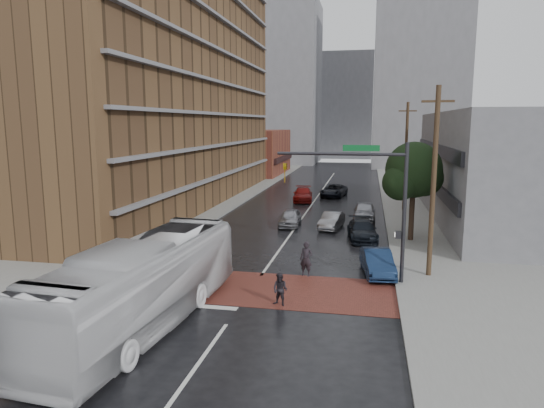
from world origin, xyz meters
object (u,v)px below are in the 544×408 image
(transit_bus, at_px, (143,284))
(pedestrian_a, at_px, (306,259))
(car_parked_mid, at_px, (362,230))
(car_parked_far, at_px, (364,211))
(car_parked_near, at_px, (377,262))
(car_travel_c, at_px, (303,194))
(car_travel_a, at_px, (290,218))
(suv_travel, at_px, (334,191))
(car_travel_b, at_px, (332,221))
(pedestrian_b, at_px, (280,290))

(transit_bus, xyz_separation_m, pedestrian_a, (5.58, 7.78, -0.83))
(pedestrian_a, distance_m, car_parked_mid, 9.43)
(car_parked_far, bearing_deg, car_parked_near, -86.44)
(pedestrian_a, xyz_separation_m, car_travel_c, (-3.57, 25.14, -0.24))
(transit_bus, height_order, pedestrian_a, transit_bus)
(car_parked_mid, height_order, car_parked_far, car_parked_far)
(transit_bus, bearing_deg, car_travel_c, 90.67)
(car_travel_a, relative_size, suv_travel, 0.81)
(suv_travel, bearing_deg, car_travel_a, -87.99)
(pedestrian_a, height_order, car_parked_near, pedestrian_a)
(car_travel_b, xyz_separation_m, suv_travel, (-1.04, 16.80, 0.04))
(suv_travel, relative_size, car_parked_mid, 1.05)
(car_travel_c, bearing_deg, car_parked_near, -79.51)
(car_parked_near, bearing_deg, suv_travel, 90.62)
(transit_bus, relative_size, car_parked_mid, 2.72)
(suv_travel, bearing_deg, transit_bus, -87.76)
(transit_bus, xyz_separation_m, car_parked_far, (8.47, 23.83, -0.99))
(pedestrian_a, distance_m, car_travel_b, 12.15)
(transit_bus, relative_size, car_travel_a, 3.20)
(car_travel_a, bearing_deg, pedestrian_b, -84.48)
(transit_bus, distance_m, car_parked_far, 25.31)
(transit_bus, xyz_separation_m, suv_travel, (4.98, 36.72, -1.08))
(suv_travel, bearing_deg, car_parked_near, -71.19)
(pedestrian_a, relative_size, car_parked_near, 0.46)
(car_travel_c, bearing_deg, transit_bus, -99.88)
(car_travel_c, bearing_deg, car_parked_far, -60.96)
(car_travel_a, relative_size, car_parked_far, 0.87)
(transit_bus, height_order, car_parked_far, transit_bus)
(car_travel_c, bearing_deg, pedestrian_b, -90.66)
(pedestrian_a, xyz_separation_m, car_parked_mid, (2.83, 9.00, -0.26))
(suv_travel, bearing_deg, car_travel_c, -118.03)
(car_parked_mid, bearing_deg, transit_bus, -123.46)
(car_travel_b, bearing_deg, car_parked_near, -64.43)
(car_travel_a, relative_size, car_travel_c, 0.82)
(transit_bus, distance_m, suv_travel, 37.07)
(car_parked_mid, bearing_deg, car_parked_near, -90.24)
(car_parked_near, bearing_deg, car_parked_mid, 88.37)
(car_travel_b, bearing_deg, suv_travel, 102.52)
(pedestrian_b, distance_m, suv_travel, 33.44)
(pedestrian_a, distance_m, suv_travel, 28.95)
(car_travel_b, bearing_deg, transit_bus, -97.81)
(car_travel_b, distance_m, car_parked_near, 11.62)
(suv_travel, distance_m, car_parked_near, 28.28)
(car_travel_a, xyz_separation_m, car_travel_c, (-0.68, 12.63, 0.02))
(pedestrian_b, height_order, car_travel_c, pedestrian_b)
(pedestrian_a, height_order, suv_travel, pedestrian_a)
(car_travel_b, distance_m, car_parked_far, 4.62)
(car_travel_a, bearing_deg, suv_travel, 79.87)
(pedestrian_b, relative_size, car_travel_b, 0.39)
(pedestrian_a, relative_size, car_parked_mid, 0.40)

